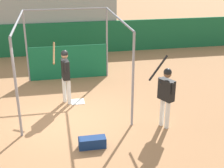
{
  "coord_description": "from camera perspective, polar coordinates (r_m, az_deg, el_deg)",
  "views": [
    {
      "loc": [
        -0.21,
        -8.45,
        4.56
      ],
      "look_at": [
        1.42,
        0.1,
        1.0
      ],
      "focal_mm": 50.0,
      "sensor_mm": 36.0,
      "label": 1
    }
  ],
  "objects": [
    {
      "name": "ground_plane",
      "position": [
        9.6,
        -8.31,
        -6.37
      ],
      "size": [
        60.0,
        60.0,
        0.0
      ],
      "primitive_type": "plane",
      "color": "#A8754C"
    },
    {
      "name": "outfield_wall",
      "position": [
        15.82,
        -9.84,
        8.15
      ],
      "size": [
        24.0,
        0.12,
        1.59
      ],
      "color": "#196038",
      "rests_on": "ground"
    },
    {
      "name": "bleacher_section",
      "position": [
        16.92,
        -10.11,
        11.25
      ],
      "size": [
        5.95,
        2.4,
        2.87
      ],
      "color": "#9E9E99",
      "rests_on": "ground"
    },
    {
      "name": "batting_cage",
      "position": [
        11.57,
        -7.87,
        5.5
      ],
      "size": [
        3.18,
        4.23,
        2.78
      ],
      "color": "gray",
      "rests_on": "ground"
    },
    {
      "name": "home_plate",
      "position": [
        10.64,
        -6.28,
        -3.22
      ],
      "size": [
        0.44,
        0.44,
        0.02
      ],
      "color": "white",
      "rests_on": "ground"
    },
    {
      "name": "player_batter",
      "position": [
        10.21,
        -8.55,
        2.26
      ],
      "size": [
        0.53,
        0.87,
        1.97
      ],
      "rotation": [
        0.0,
        0.0,
        1.68
      ],
      "color": "white",
      "rests_on": "ground"
    },
    {
      "name": "player_waiting",
      "position": [
        8.78,
        9.83,
        -1.46
      ],
      "size": [
        0.63,
        0.65,
        2.06
      ],
      "rotation": [
        0.0,
        0.0,
        2.03
      ],
      "color": "white",
      "rests_on": "ground"
    },
    {
      "name": "equipment_bag",
      "position": [
        8.16,
        -3.63,
        -10.63
      ],
      "size": [
        0.7,
        0.28,
        0.28
      ],
      "color": "navy",
      "rests_on": "ground"
    }
  ]
}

